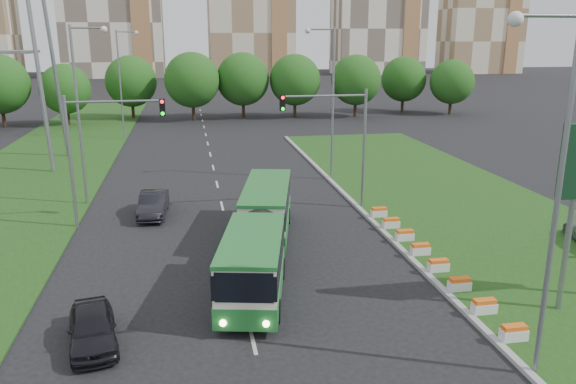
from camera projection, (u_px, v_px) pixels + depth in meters
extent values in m
plane|color=black|center=(299.00, 272.00, 27.74)|extent=(360.00, 360.00, 0.00)
cube|color=#1A4513|center=(466.00, 210.00, 37.53)|extent=(14.00, 60.00, 0.15)
cube|color=#9B9B9B|center=(366.00, 215.00, 36.34)|extent=(0.30, 60.00, 0.18)
cube|color=#1A4513|center=(38.00, 171.00, 48.37)|extent=(12.00, 110.00, 0.10)
cylinder|color=gray|center=(566.00, 250.00, 23.01)|extent=(0.24, 0.24, 5.60)
cylinder|color=gray|center=(364.00, 150.00, 37.26)|extent=(0.20, 0.20, 8.00)
cylinder|color=gray|center=(325.00, 96.00, 35.83)|extent=(5.50, 0.14, 0.14)
cube|color=black|center=(282.00, 103.00, 35.47)|extent=(0.32, 0.32, 1.00)
cylinder|color=gray|center=(71.00, 164.00, 33.17)|extent=(0.20, 0.20, 8.00)
cylinder|color=gray|center=(114.00, 101.00, 32.68)|extent=(5.50, 0.14, 0.14)
cube|color=black|center=(162.00, 107.00, 33.25)|extent=(0.32, 0.32, 1.00)
cube|color=beige|center=(483.00, 9.00, 180.10)|extent=(24.00, 14.00, 40.00)
cube|color=beige|center=(272.00, 265.00, 24.30)|extent=(2.42, 6.67, 2.61)
cube|color=beige|center=(250.00, 208.00, 32.41)|extent=(2.42, 8.12, 2.61)
cylinder|color=black|center=(260.00, 236.00, 28.03)|extent=(2.42, 1.21, 2.42)
cube|color=#1E6C2B|center=(272.00, 283.00, 24.53)|extent=(2.49, 6.72, 0.92)
cube|color=#1E6C2B|center=(250.00, 222.00, 32.65)|extent=(2.49, 8.17, 0.92)
cube|color=black|center=(272.00, 255.00, 24.18)|extent=(2.49, 6.72, 1.01)
cube|color=black|center=(250.00, 201.00, 32.30)|extent=(2.49, 8.17, 1.01)
imported|color=black|center=(92.00, 327.00, 21.00)|extent=(2.43, 4.45, 1.43)
imported|color=black|center=(153.00, 204.00, 36.34)|extent=(1.91, 4.80, 1.55)
imported|color=gray|center=(249.00, 308.00, 22.23)|extent=(0.61, 0.73, 1.70)
cube|color=orange|center=(243.00, 307.00, 23.50)|extent=(0.33, 0.29, 0.57)
cylinder|color=black|center=(243.00, 314.00, 23.43)|extent=(0.04, 0.13, 0.13)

